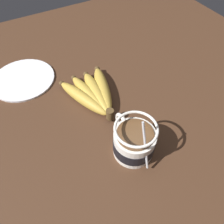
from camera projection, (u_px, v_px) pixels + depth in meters
The scene contains 4 objects.
table at pixel (111, 142), 54.47cm from camera, with size 139.17×139.17×2.55cm.
coffee_mug at pixel (134, 142), 48.56cm from camera, with size 14.09×9.48×13.44cm.
banana_bunch at pixel (94, 93), 60.73cm from camera, with size 19.89×15.15×4.19cm.
small_plate at pixel (23, 79), 66.47cm from camera, with size 18.76×18.76×0.60cm.
Camera 1 is at (-24.81, 13.64, 48.40)cm, focal length 35.00 mm.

